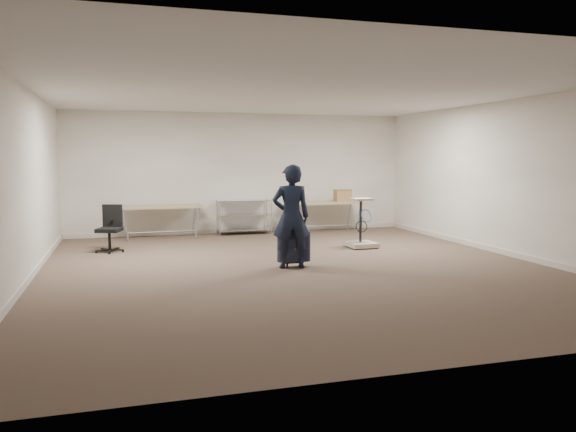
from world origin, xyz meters
name	(u,v)px	position (x,y,z in m)	size (l,w,h in m)	color
ground	(298,268)	(0.00, 0.00, 0.00)	(9.00, 9.00, 0.00)	#46382A
room_shell	(275,251)	(0.00, 1.38, 0.05)	(8.00, 9.00, 9.00)	beige
folding_table_left	(161,208)	(-1.90, 3.95, 0.68)	(1.80, 0.75, 0.73)	#9B875F
folding_table_right	(325,204)	(1.90, 3.95, 0.68)	(1.80, 0.75, 0.73)	#9B875F
wire_shelf	(244,215)	(0.00, 4.20, 0.44)	(1.22, 0.47, 0.80)	silver
person	(291,217)	(-0.10, 0.03, 0.83)	(0.61, 0.40, 1.67)	black
suitcase	(294,247)	(-0.04, 0.09, 0.33)	(0.36, 0.22, 0.96)	#151D2F
office_chair	(110,238)	(-2.94, 2.48, 0.27)	(0.54, 0.54, 0.89)	black
equipment_cart	(362,235)	(1.82, 1.60, 0.26)	(0.55, 0.55, 0.98)	beige
cardboard_box	(343,195)	(2.35, 3.95, 0.87)	(0.37, 0.28, 0.28)	#8C5E41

